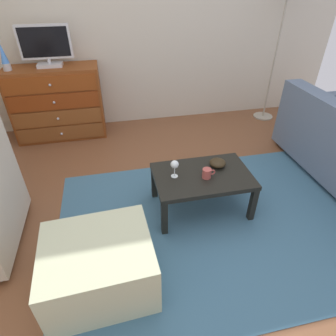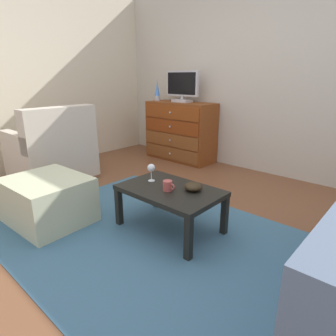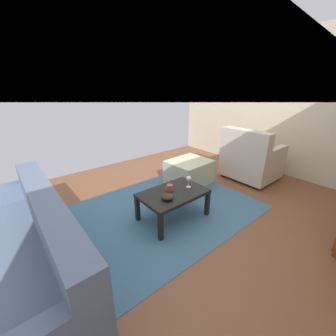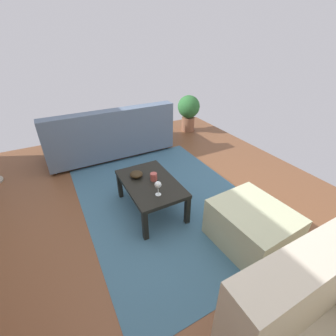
# 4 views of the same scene
# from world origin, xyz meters

# --- Properties ---
(ground_plane) EXTENTS (5.44, 4.67, 0.05)m
(ground_plane) POSITION_xyz_m (0.00, 0.00, -0.03)
(ground_plane) COLOR brown
(wall_accent_rear) EXTENTS (5.44, 0.12, 2.50)m
(wall_accent_rear) POSITION_xyz_m (0.00, 2.10, 1.25)
(wall_accent_rear) COLOR beige
(wall_accent_rear) RESTS_ON ground_plane
(wall_plain_left) EXTENTS (0.12, 4.67, 2.50)m
(wall_plain_left) POSITION_xyz_m (-2.48, 0.00, 1.25)
(wall_plain_left) COLOR beige
(wall_plain_left) RESTS_ON ground_plane
(area_rug) EXTENTS (2.60, 1.90, 0.01)m
(area_rug) POSITION_xyz_m (0.20, -0.20, 0.00)
(area_rug) COLOR #3E6781
(area_rug) RESTS_ON ground_plane
(dresser) EXTENTS (1.09, 0.49, 0.89)m
(dresser) POSITION_xyz_m (-1.18, 1.79, 0.45)
(dresser) COLOR brown
(dresser) RESTS_ON ground_plane
(tv) EXTENTS (0.58, 0.18, 0.45)m
(tv) POSITION_xyz_m (-1.17, 1.81, 1.13)
(tv) COLOR silver
(tv) RESTS_ON dresser
(lava_lamp) EXTENTS (0.09, 0.09, 0.33)m
(lava_lamp) POSITION_xyz_m (-1.62, 1.74, 1.04)
(lava_lamp) COLOR #B7B7BC
(lava_lamp) RESTS_ON dresser
(coffee_table) EXTENTS (0.84, 0.54, 0.38)m
(coffee_table) POSITION_xyz_m (0.17, 0.02, 0.33)
(coffee_table) COLOR black
(coffee_table) RESTS_ON ground_plane
(wine_glass) EXTENTS (0.07, 0.07, 0.16)m
(wine_glass) POSITION_xyz_m (-0.07, 0.05, 0.49)
(wine_glass) COLOR silver
(wine_glass) RESTS_ON coffee_table
(mug) EXTENTS (0.11, 0.08, 0.08)m
(mug) POSITION_xyz_m (0.19, -0.03, 0.42)
(mug) COLOR #AF4C46
(mug) RESTS_ON coffee_table
(bowl_decorative) EXTENTS (0.15, 0.15, 0.07)m
(bowl_decorative) POSITION_xyz_m (0.34, 0.12, 0.41)
(bowl_decorative) COLOR #302414
(bowl_decorative) RESTS_ON coffee_table
(armchair) EXTENTS (0.80, 0.86, 0.94)m
(armchair) POSITION_xyz_m (-1.71, -0.04, 0.37)
(armchair) COLOR #332319
(armchair) RESTS_ON ground_plane
(ottoman) EXTENTS (0.73, 0.63, 0.41)m
(ottoman) POSITION_xyz_m (-0.73, -0.60, 0.21)
(ottoman) COLOR beige
(ottoman) RESTS_ON ground_plane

